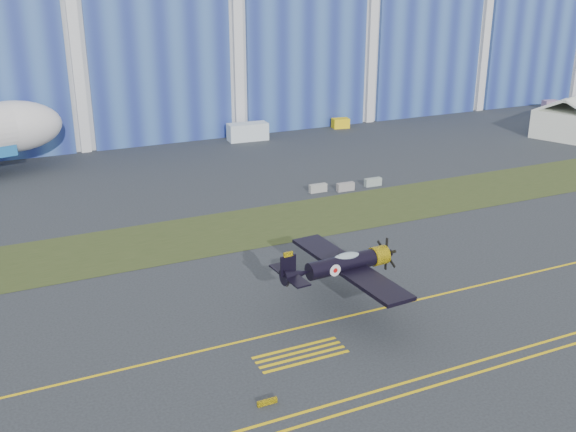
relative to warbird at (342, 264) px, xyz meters
name	(u,v)px	position (x,y,z in m)	size (l,w,h in m)	color
ground	(450,259)	(12.78, 3.95, -3.61)	(260.00, 260.00, 0.00)	#2E3339
grass_median	(364,209)	(12.78, 17.95, -3.59)	(260.00, 10.00, 0.02)	#475128
hangar	(189,19)	(12.78, 75.74, 11.35)	(220.00, 45.70, 30.00)	silver
taxiway_centreline	(490,283)	(12.78, -1.05, -3.60)	(200.00, 0.20, 0.02)	yellow
edge_line_far	(575,333)	(12.78, -9.55, -3.60)	(80.00, 0.20, 0.02)	yellow
hold_short_ladder	(301,355)	(-5.22, -4.15, -3.60)	(6.00, 2.40, 0.02)	yellow
guard_board_left	(267,402)	(-9.22, -8.05, -3.43)	(1.20, 0.15, 0.35)	yellow
warbird	(342,264)	(0.00, 0.00, 0.00)	(10.97, 12.93, 3.65)	black
shipping_container	(248,132)	(12.74, 49.98, -2.38)	(5.65, 2.26, 2.45)	silver
tug	(340,123)	(28.57, 51.31, -2.87)	(2.51, 1.57, 1.47)	yellow
gse_box	(550,105)	(68.49, 48.49, -2.81)	(2.67, 1.42, 1.60)	#A17BA2
barrier_a	(318,188)	(10.97, 24.79, -3.16)	(2.00, 0.60, 0.90)	#969A97
barrier_b	(345,187)	(13.94, 23.93, -3.16)	(2.00, 0.60, 0.90)	gray
barrier_c	(373,182)	(17.60, 24.14, -3.16)	(2.00, 0.60, 0.90)	#8A9C97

